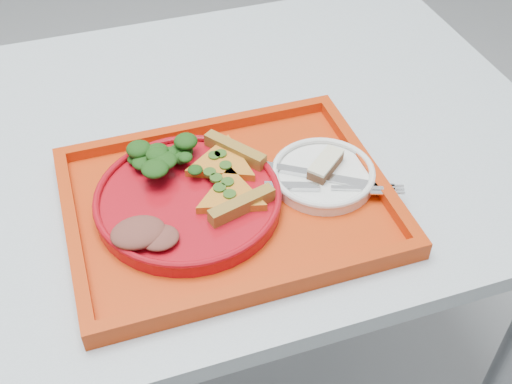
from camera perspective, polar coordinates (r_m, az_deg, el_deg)
table at (r=1.07m, az=-16.62°, el=-1.04°), size 1.60×0.80×0.75m
tray_main at (r=0.91m, az=-2.49°, el=-1.16°), size 0.45×0.35×0.01m
dinner_plate at (r=0.90m, az=-6.04°, el=-0.83°), size 0.26×0.26×0.02m
side_plate at (r=0.94m, az=5.96°, el=1.37°), size 0.15×0.15×0.01m
pizza_slice_a at (r=0.88m, az=-2.25°, el=-0.11°), size 0.12×0.13×0.02m
pizza_slice_b at (r=0.93m, az=-2.97°, el=2.81°), size 0.15×0.15×0.02m
salad_heap at (r=0.93m, az=-8.18°, el=3.08°), size 0.09×0.08×0.04m
meat_portion at (r=0.84m, az=-10.44°, el=-3.56°), size 0.07×0.06×0.02m
dessert_bar at (r=0.94m, az=6.21°, el=2.45°), size 0.07×0.06×0.02m
knife at (r=0.93m, az=6.03°, el=1.43°), size 0.16×0.11×0.01m
fork at (r=0.91m, az=6.57°, el=0.43°), size 0.18×0.08×0.01m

